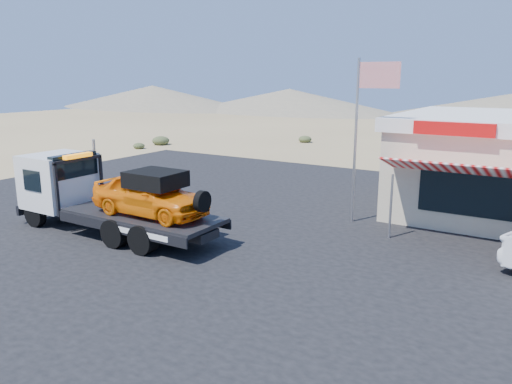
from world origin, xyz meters
TOP-DOWN VIEW (x-y plane):
  - ground at (0.00, 0.00)m, footprint 120.00×120.00m
  - asphalt_lot at (2.00, 3.00)m, footprint 32.00×24.00m
  - tow_truck at (-1.90, -1.28)m, footprint 8.01×2.38m
  - flagpole at (4.93, 4.50)m, footprint 1.55×0.10m
  - desert_scrub at (-14.41, 10.38)m, footprint 23.67×35.55m
  - distant_hills at (-9.77, 55.14)m, footprint 126.00×48.00m

SIDE VIEW (x-z plane):
  - ground at x=0.00m, z-range 0.00..0.00m
  - asphalt_lot at x=2.00m, z-range 0.00..0.02m
  - desert_scrub at x=-14.41m, z-range -0.07..0.67m
  - tow_truck at x=-1.90m, z-range 0.10..2.78m
  - distant_hills at x=-9.77m, z-range -0.21..3.99m
  - flagpole at x=4.93m, z-range 0.76..6.76m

